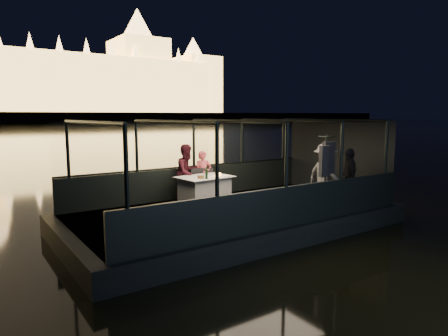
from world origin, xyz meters
TOP-DOWN VIEW (x-y plane):
  - boat_hull at (0.00, 0.00)m, footprint 8.60×4.40m
  - boat_deck at (0.00, 0.00)m, footprint 8.00×4.00m
  - gunwale_port at (0.00, 2.00)m, footprint 8.00×0.08m
  - gunwale_starboard at (0.00, -2.00)m, footprint 8.00×0.08m
  - cabin_glass_port at (0.00, 2.00)m, footprint 8.00×0.02m
  - cabin_glass_starboard at (0.00, -2.00)m, footprint 8.00×0.02m
  - cabin_roof_glass at (0.00, 0.00)m, footprint 8.00×4.00m
  - end_wall_fore at (-4.00, 0.00)m, footprint 0.02×4.00m
  - end_wall_aft at (4.00, 0.00)m, footprint 0.02×4.00m
  - canopy_ribs at (0.00, 0.00)m, footprint 8.00×4.00m
  - dining_table_central at (-0.24, 1.00)m, footprint 1.54×1.18m
  - chair_port_left at (-0.10, 1.45)m, footprint 0.43×0.43m
  - chair_port_right at (0.20, 1.45)m, footprint 0.53×0.53m
  - coat_stand at (1.77, -1.54)m, footprint 0.58×0.48m
  - person_woman_coral at (0.15, 1.72)m, footprint 0.59×0.50m
  - person_man_maroon at (-0.38, 1.72)m, footprint 0.91×0.79m
  - passenger_stripe at (2.35, -1.03)m, footprint 0.65×1.12m
  - passenger_dark at (2.82, -1.45)m, footprint 0.85×0.98m
  - wine_bottle at (-0.43, 0.60)m, footprint 0.09×0.09m
  - bread_basket at (-0.50, 0.77)m, footprint 0.23×0.23m
  - amber_candle at (0.18, 0.85)m, footprint 0.06×0.06m
  - plate_near at (0.33, 0.68)m, footprint 0.35×0.35m
  - plate_far at (-0.29, 1.00)m, footprint 0.26×0.26m
  - wine_glass_white at (-0.49, 0.58)m, footprint 0.07×0.07m
  - wine_glass_red at (0.21, 1.01)m, footprint 0.08×0.08m

SIDE VIEW (x-z plane):
  - boat_hull at x=0.00m, z-range -0.50..0.50m
  - boat_deck at x=0.00m, z-range 0.46..0.50m
  - dining_table_central at x=-0.24m, z-range 0.50..1.27m
  - gunwale_port at x=0.00m, z-range 0.50..1.40m
  - gunwale_starboard at x=0.00m, z-range 0.50..1.40m
  - chair_port_left at x=-0.10m, z-range 0.50..1.40m
  - chair_port_right at x=0.20m, z-range 0.51..1.39m
  - person_woman_coral at x=0.15m, z-range 0.55..1.95m
  - person_man_maroon at x=-0.38m, z-range 0.44..2.06m
  - plate_near at x=0.33m, z-range 1.26..1.28m
  - plate_far at x=-0.29m, z-range 1.27..1.28m
  - bread_basket at x=-0.50m, z-range 1.27..1.34m
  - amber_candle at x=0.18m, z-range 1.26..1.35m
  - passenger_stripe at x=2.35m, z-range 0.50..2.20m
  - passenger_dark at x=2.82m, z-range 0.56..2.14m
  - wine_glass_white at x=-0.49m, z-range 1.27..1.45m
  - wine_glass_red at x=0.21m, z-range 1.27..1.45m
  - coat_stand at x=1.77m, z-range 0.41..2.39m
  - wine_bottle at x=-0.43m, z-range 1.25..1.58m
  - end_wall_fore at x=-4.00m, z-range 0.50..2.80m
  - end_wall_aft at x=4.00m, z-range 0.50..2.80m
  - canopy_ribs at x=0.00m, z-range 0.50..2.80m
  - cabin_glass_port at x=0.00m, z-range 1.40..2.80m
  - cabin_glass_starboard at x=0.00m, z-range 1.40..2.80m
  - cabin_roof_glass at x=0.00m, z-range 2.79..2.81m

